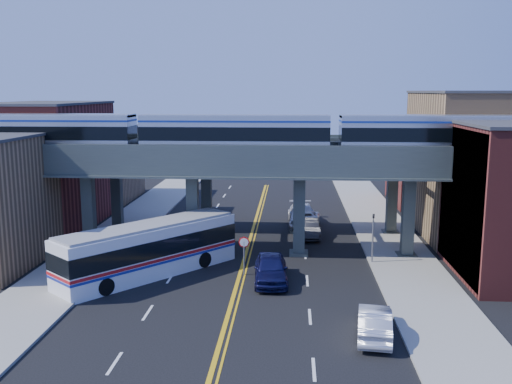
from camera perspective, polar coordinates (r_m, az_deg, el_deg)
ground at (r=35.89m, az=-2.08°, el=-9.75°), size 120.00×120.00×0.00m
sidewalk_west at (r=47.64m, az=-14.80°, el=-4.97°), size 5.00×70.00×0.16m
sidewalk_east at (r=45.95m, az=13.70°, el=-5.48°), size 5.00×70.00×0.16m
building_west_b at (r=54.63m, az=-20.06°, el=2.45°), size 8.00×14.00×11.00m
building_west_c at (r=66.82m, az=-15.55°, el=2.68°), size 8.00×10.00×8.00m
building_east_b at (r=52.19m, az=20.43°, el=2.65°), size 8.00×14.00×12.00m
building_east_c at (r=64.83m, az=17.09°, el=2.83°), size 8.00×10.00×9.00m
mural_panel at (r=39.89m, az=19.77°, el=-1.25°), size 0.10×9.50×9.50m
elevated_viaduct_near at (r=42.12m, az=-1.05°, el=2.29°), size 52.00×3.60×7.40m
elevated_viaduct_far at (r=49.04m, az=-0.38°, el=3.40°), size 52.00×3.60×7.40m
transit_train at (r=41.91m, az=-2.11°, el=5.85°), size 42.66×2.67×3.11m
stop_sign at (r=38.17m, az=-1.20°, el=-5.76°), size 0.76×0.09×2.63m
traffic_signal at (r=41.20m, az=11.62°, el=-4.00°), size 0.15×0.18×4.10m
transit_bus at (r=38.80m, az=-10.62°, el=-5.72°), size 10.66×11.78×3.36m
car_lane_a at (r=36.99m, az=1.49°, el=-7.67°), size 2.40×5.37×1.79m
car_lane_b at (r=48.35m, az=5.26°, el=-3.57°), size 2.01×4.94×1.60m
car_lane_c at (r=51.57m, az=4.90°, el=-2.80°), size 3.02×5.42×1.43m
car_lane_d at (r=52.87m, az=4.64°, el=-2.29°), size 2.82×6.22×1.77m
car_parked_curb at (r=29.79m, az=11.78°, el=-12.66°), size 2.18×4.81×1.53m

